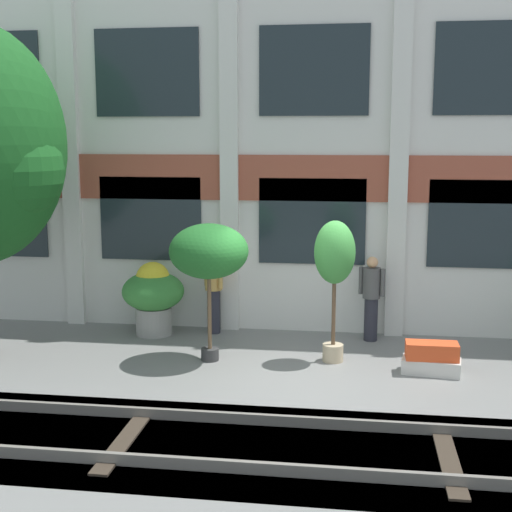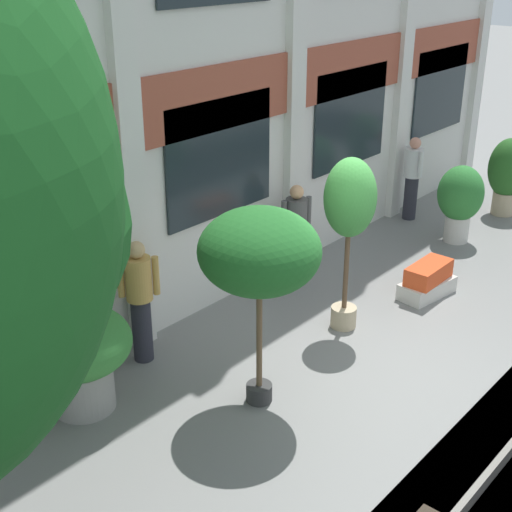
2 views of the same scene
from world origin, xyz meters
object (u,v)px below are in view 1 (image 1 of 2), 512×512
object	(u,v)px
resident_by_doorway	(371,296)
resident_near_plants	(214,289)
potted_plant_low_pan	(335,260)
potted_plant_terracotta_small	(209,253)
potted_plant_square_trough	(431,359)
potted_plant_ribbed_drum	(153,294)

from	to	relation	value
resident_by_doorway	resident_near_plants	world-z (taller)	resident_near_plants
potted_plant_low_pan	potted_plant_terracotta_small	distance (m)	2.17
potted_plant_low_pan	resident_near_plants	bearing A→B (deg)	148.32
potted_plant_terracotta_small	resident_near_plants	bearing A→B (deg)	99.19
potted_plant_low_pan	resident_near_plants	size ratio (longest dim) A/B	1.49
potted_plant_square_trough	resident_by_doorway	distance (m)	2.18
potted_plant_ribbed_drum	resident_by_doorway	distance (m)	4.28
potted_plant_ribbed_drum	potted_plant_square_trough	distance (m)	5.54
potted_plant_ribbed_drum	potted_plant_low_pan	bearing A→B (deg)	-18.71
potted_plant_square_trough	resident_near_plants	bearing A→B (deg)	154.58
potted_plant_square_trough	resident_near_plants	xyz separation A→B (m)	(-4.09, 1.94, 0.65)
potted_plant_square_trough	potted_plant_terracotta_small	bearing A→B (deg)	177.23
potted_plant_square_trough	resident_by_doorway	size ratio (longest dim) A/B	0.61
potted_plant_low_pan	potted_plant_terracotta_small	xyz separation A→B (m)	(-2.16, -0.25, 0.12)
potted_plant_low_pan	resident_near_plants	xyz separation A→B (m)	(-2.44, 1.51, -0.91)
potted_plant_ribbed_drum	resident_by_doorway	size ratio (longest dim) A/B	0.89
potted_plant_low_pan	resident_by_doorway	bearing A→B (deg)	64.30
potted_plant_low_pan	potted_plant_ribbed_drum	world-z (taller)	potted_plant_low_pan
potted_plant_ribbed_drum	resident_near_plants	bearing A→B (deg)	13.80
potted_plant_ribbed_drum	resident_near_plants	distance (m)	1.20
potted_plant_square_trough	resident_by_doorway	world-z (taller)	resident_by_doorway
potted_plant_low_pan	resident_by_doorway	distance (m)	1.82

